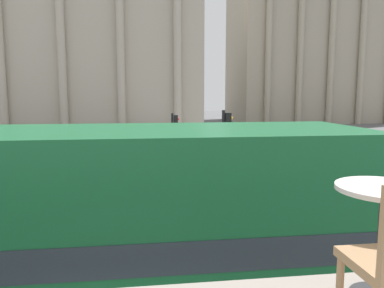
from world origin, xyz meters
The scene contains 11 objects.
double_decker_bus centered at (-1.79, 3.39, 2.27)m, with size 11.31×2.69×4.04m.
plaza_building_left centered at (-8.38, 48.52, 12.39)m, with size 32.63×15.04×24.77m.
plaza_building_right centered at (30.70, 58.64, 12.64)m, with size 30.88×15.57×25.28m.
traffic_light_near centered at (3.42, 11.27, 2.60)m, with size 0.42×0.24×3.99m.
traffic_light_mid centered at (1.93, 16.71, 2.37)m, with size 0.42×0.24×3.61m.
car_silver centered at (-5.61, 14.04, 0.70)m, with size 4.20×1.93×1.35m.
car_maroon centered at (-2.67, 25.60, 0.70)m, with size 4.20×1.93×1.35m.
pedestrian_grey centered at (-3.08, 27.80, 0.97)m, with size 0.32×0.32×1.68m.
pedestrian_olive centered at (-0.40, 33.56, 0.94)m, with size 0.32×0.32×1.65m.
pedestrian_red centered at (0.35, 19.75, 0.91)m, with size 0.32×0.32×1.59m.
pedestrian_white centered at (7.73, 11.27, 1.00)m, with size 0.32×0.32×1.73m.
Camera 1 is at (0.35, -2.40, 4.58)m, focal length 35.00 mm.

